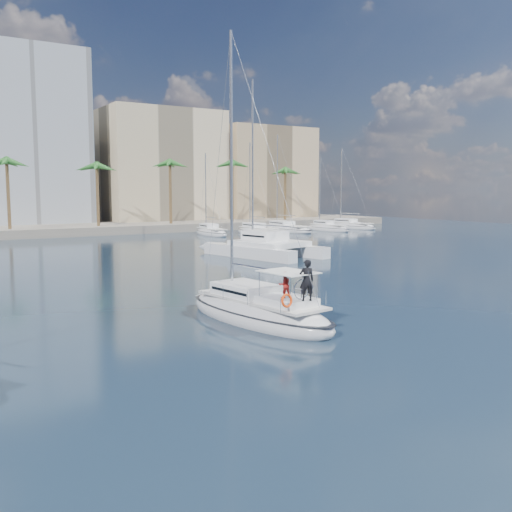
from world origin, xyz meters
TOP-DOWN VIEW (x-y plane):
  - ground at (0.00, 0.00)m, footprint 160.00×160.00m
  - quay at (0.00, 61.00)m, footprint 120.00×14.00m
  - building_beige at (22.00, 70.00)m, footprint 20.00×14.00m
  - building_tan_right at (42.00, 68.00)m, footprint 18.00×12.00m
  - palm_centre at (0.00, 57.00)m, footprint 3.60×3.60m
  - palm_right at (34.00, 57.00)m, footprint 3.60×3.60m
  - main_sloop at (-2.61, -1.36)m, footprint 4.48×10.48m
  - catamaran at (12.70, 21.48)m, footprint 8.09×12.60m
  - seagull at (-3.15, 3.32)m, footprint 1.23×0.53m
  - moored_yacht_a at (20.00, 47.00)m, footprint 3.37×9.52m
  - moored_yacht_b at (26.50, 45.00)m, footprint 3.32×10.83m
  - moored_yacht_c at (33.00, 47.00)m, footprint 3.98×12.33m
  - moored_yacht_d at (39.50, 45.00)m, footprint 3.52×9.55m
  - moored_yacht_e at (46.00, 47.00)m, footprint 4.61×11.11m

SIDE VIEW (x-z plane):
  - ground at x=0.00m, z-range 0.00..0.00m
  - moored_yacht_a at x=20.00m, z-range -5.95..5.95m
  - moored_yacht_b at x=26.50m, z-range -6.86..6.86m
  - moored_yacht_c at x=33.00m, z-range -7.77..7.77m
  - moored_yacht_d at x=39.50m, z-range -5.95..5.95m
  - moored_yacht_e at x=46.00m, z-range -6.86..6.86m
  - main_sloop at x=-2.61m, z-range -7.04..8.04m
  - quay at x=0.00m, z-range 0.00..1.20m
  - seagull at x=-3.15m, z-range 0.55..0.78m
  - catamaran at x=12.70m, z-range -7.38..9.66m
  - building_tan_right at x=42.00m, z-range 0.00..18.00m
  - building_beige at x=22.00m, z-range 0.00..20.00m
  - palm_centre at x=0.00m, z-range 4.13..16.43m
  - palm_right at x=34.00m, z-range 4.13..16.43m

